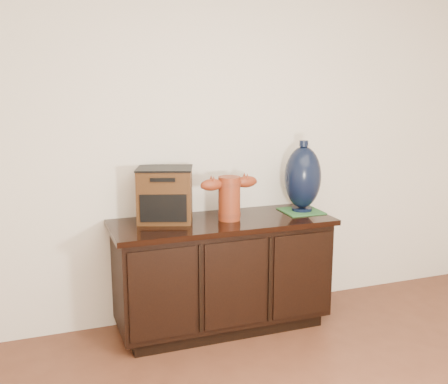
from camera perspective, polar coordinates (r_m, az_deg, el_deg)
name	(u,v)px	position (r m, az deg, el deg)	size (l,w,h in m)	color
sideboard	(222,273)	(3.56, -0.20, -8.81)	(1.46, 0.56, 0.75)	black
terracotta_vessel	(229,196)	(3.41, 0.58, -0.40)	(0.41, 0.16, 0.29)	maroon
tv_radio	(165,195)	(3.40, -6.43, -0.27)	(0.42, 0.38, 0.35)	#422510
green_mat	(301,211)	(3.71, 8.39, -2.05)	(0.26, 0.26, 0.01)	#2D6430
lamp_base	(303,178)	(3.66, 8.57, 1.56)	(0.26, 0.26, 0.49)	black
spray_can	(231,204)	(3.52, 0.73, -1.30)	(0.06, 0.06, 0.18)	#5B160F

